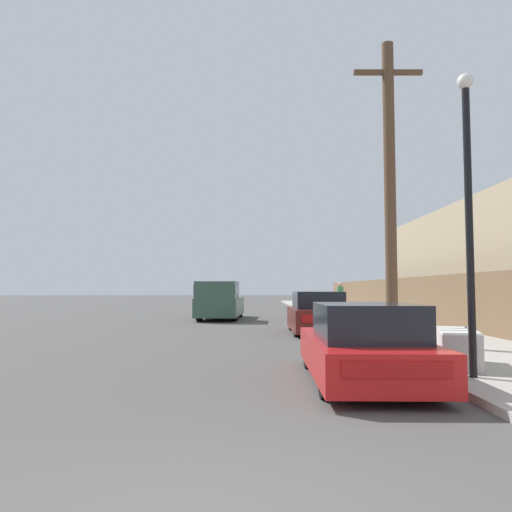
{
  "coord_description": "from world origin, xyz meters",
  "views": [
    {
      "loc": [
        0.31,
        -2.96,
        1.53
      ],
      "look_at": [
        0.3,
        9.6,
        2.35
      ],
      "focal_mm": 35.0,
      "sensor_mm": 36.0,
      "label": 1
    }
  ],
  "objects_px": {
    "discarded_fridge": "(459,348)",
    "parked_sports_car_red": "(364,346)",
    "pickup_truck": "(220,301)",
    "street_lamp": "(469,199)",
    "utility_pole": "(390,186)",
    "pedestrian": "(341,298)",
    "car_parked_mid": "(317,314)"
  },
  "relations": [
    {
      "from": "car_parked_mid",
      "to": "pedestrian",
      "type": "xyz_separation_m",
      "value": [
        2.47,
        9.87,
        0.37
      ]
    },
    {
      "from": "parked_sports_car_red",
      "to": "pedestrian",
      "type": "height_order",
      "value": "pedestrian"
    },
    {
      "from": "pickup_truck",
      "to": "discarded_fridge",
      "type": "bearing_deg",
      "value": 112.02
    },
    {
      "from": "parked_sports_car_red",
      "to": "car_parked_mid",
      "type": "relative_size",
      "value": 1.05
    },
    {
      "from": "car_parked_mid",
      "to": "pickup_truck",
      "type": "xyz_separation_m",
      "value": [
        -3.87,
        7.45,
        0.26
      ]
    },
    {
      "from": "discarded_fridge",
      "to": "pedestrian",
      "type": "xyz_separation_m",
      "value": [
        0.86,
        17.78,
        0.58
      ]
    },
    {
      "from": "pickup_truck",
      "to": "parked_sports_car_red",
      "type": "bearing_deg",
      "value": 104.63
    },
    {
      "from": "parked_sports_car_red",
      "to": "street_lamp",
      "type": "xyz_separation_m",
      "value": [
        1.69,
        -0.21,
        2.39
      ]
    },
    {
      "from": "discarded_fridge",
      "to": "car_parked_mid",
      "type": "height_order",
      "value": "car_parked_mid"
    },
    {
      "from": "pickup_truck",
      "to": "utility_pole",
      "type": "relative_size",
      "value": 0.71
    },
    {
      "from": "discarded_fridge",
      "to": "street_lamp",
      "type": "distance_m",
      "value": 2.79
    },
    {
      "from": "pickup_truck",
      "to": "street_lamp",
      "type": "height_order",
      "value": "street_lamp"
    },
    {
      "from": "utility_pole",
      "to": "pedestrian",
      "type": "distance_m",
      "value": 14.58
    },
    {
      "from": "parked_sports_car_red",
      "to": "utility_pole",
      "type": "bearing_deg",
      "value": 70.33
    },
    {
      "from": "car_parked_mid",
      "to": "utility_pole",
      "type": "bearing_deg",
      "value": -72.02
    },
    {
      "from": "car_parked_mid",
      "to": "pickup_truck",
      "type": "distance_m",
      "value": 8.4
    },
    {
      "from": "pickup_truck",
      "to": "utility_pole",
      "type": "height_order",
      "value": "utility_pole"
    },
    {
      "from": "discarded_fridge",
      "to": "parked_sports_car_red",
      "type": "distance_m",
      "value": 2.16
    },
    {
      "from": "utility_pole",
      "to": "pedestrian",
      "type": "relative_size",
      "value": 4.46
    },
    {
      "from": "car_parked_mid",
      "to": "street_lamp",
      "type": "relative_size",
      "value": 0.84
    },
    {
      "from": "pickup_truck",
      "to": "street_lamp",
      "type": "bearing_deg",
      "value": 109.96
    },
    {
      "from": "discarded_fridge",
      "to": "car_parked_mid",
      "type": "distance_m",
      "value": 8.08
    },
    {
      "from": "car_parked_mid",
      "to": "utility_pole",
      "type": "relative_size",
      "value": 0.53
    },
    {
      "from": "parked_sports_car_red",
      "to": "utility_pole",
      "type": "relative_size",
      "value": 0.55
    },
    {
      "from": "parked_sports_car_red",
      "to": "car_parked_mid",
      "type": "height_order",
      "value": "car_parked_mid"
    },
    {
      "from": "discarded_fridge",
      "to": "utility_pole",
      "type": "relative_size",
      "value": 0.22
    },
    {
      "from": "discarded_fridge",
      "to": "pedestrian",
      "type": "relative_size",
      "value": 1.0
    },
    {
      "from": "discarded_fridge",
      "to": "utility_pole",
      "type": "height_order",
      "value": "utility_pole"
    },
    {
      "from": "parked_sports_car_red",
      "to": "pedestrian",
      "type": "distance_m",
      "value": 18.95
    },
    {
      "from": "street_lamp",
      "to": "parked_sports_car_red",
      "type": "bearing_deg",
      "value": 172.79
    },
    {
      "from": "discarded_fridge",
      "to": "pickup_truck",
      "type": "xyz_separation_m",
      "value": [
        -5.48,
        15.36,
        0.47
      ]
    },
    {
      "from": "car_parked_mid",
      "to": "parked_sports_car_red",
      "type": "bearing_deg",
      "value": -91.88
    }
  ]
}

